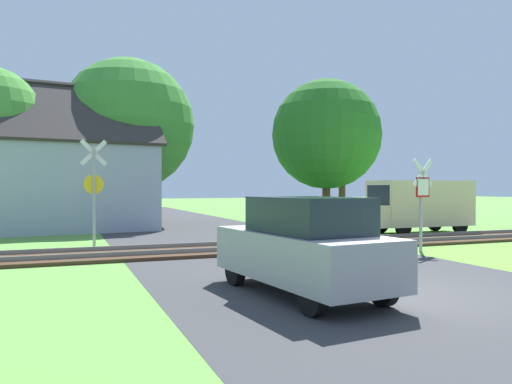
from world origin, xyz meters
TOP-DOWN VIEW (x-y plane):
  - ground_plane at (0.00, 0.00)m, footprint 160.00×160.00m
  - road_asphalt at (0.00, 2.00)m, footprint 8.16×80.00m
  - rail_track at (0.00, 6.85)m, footprint 60.00×2.60m
  - stop_sign_near at (4.57, 4.49)m, footprint 0.86×0.22m
  - crossing_sign_far at (-4.58, 9.52)m, footprint 0.87×0.18m
  - house at (-5.69, 17.21)m, footprint 9.04×7.57m
  - tree_center at (-2.40, 18.62)m, footprint 6.81×6.81m
  - tree_far at (11.22, 20.09)m, footprint 4.88×4.88m
  - tree_right at (8.38, 17.08)m, footprint 6.18×6.18m
  - mail_truck at (8.49, 9.52)m, footprint 4.94×2.00m
  - parked_car at (-1.51, 0.36)m, footprint 2.07×4.15m

SIDE VIEW (x-z plane):
  - ground_plane at x=0.00m, z-range 0.00..0.00m
  - road_asphalt at x=0.00m, z-range 0.00..0.01m
  - rail_track at x=0.00m, z-range -0.05..0.17m
  - parked_car at x=-1.51m, z-range 0.00..1.78m
  - mail_truck at x=8.49m, z-range 0.12..2.36m
  - stop_sign_near at x=4.57m, z-range 0.27..3.10m
  - crossing_sign_far at x=-4.58m, z-range 0.27..3.81m
  - house at x=-5.69m, z-range -1.24..5.62m
  - tree_right at x=8.38m, z-range 0.92..8.97m
  - tree_center at x=-2.40m, z-range 0.88..9.46m
  - tree_far at x=11.22m, z-range 1.45..9.28m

